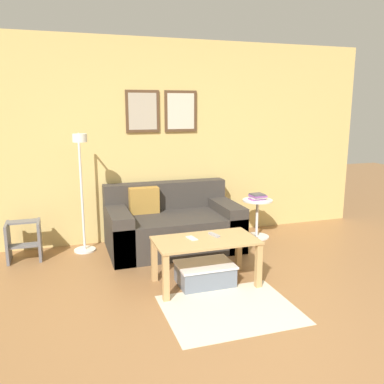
% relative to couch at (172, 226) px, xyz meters
% --- Properties ---
extents(ground_plane, '(16.00, 16.00, 0.00)m').
position_rel_couch_xyz_m(ground_plane, '(0.10, -2.41, -0.28)').
color(ground_plane, olive).
extents(wall_back, '(5.60, 0.09, 2.55)m').
position_rel_couch_xyz_m(wall_back, '(0.10, 0.50, 1.01)').
color(wall_back, '#D6B76B').
rests_on(wall_back, ground_plane).
extents(area_rug, '(1.12, 0.89, 0.01)m').
position_rel_couch_xyz_m(area_rug, '(0.05, -1.69, -0.27)').
color(area_rug, beige).
rests_on(area_rug, ground_plane).
extents(couch, '(1.58, 0.94, 0.77)m').
position_rel_couch_xyz_m(couch, '(0.00, 0.00, 0.00)').
color(couch, '#38332D').
rests_on(couch, ground_plane).
extents(coffee_table, '(1.00, 0.53, 0.46)m').
position_rel_couch_xyz_m(coffee_table, '(0.03, -1.13, 0.09)').
color(coffee_table, tan).
rests_on(coffee_table, ground_plane).
extents(storage_bin, '(0.55, 0.39, 0.21)m').
position_rel_couch_xyz_m(storage_bin, '(0.02, -1.13, -0.17)').
color(storage_bin, slate).
rests_on(storage_bin, ground_plane).
extents(floor_lamp, '(0.26, 0.47, 1.43)m').
position_rel_couch_xyz_m(floor_lamp, '(-1.04, 0.08, 0.58)').
color(floor_lamp, white).
rests_on(floor_lamp, ground_plane).
extents(side_table, '(0.39, 0.39, 0.51)m').
position_rel_couch_xyz_m(side_table, '(1.18, 0.04, 0.04)').
color(side_table, white).
rests_on(side_table, ground_plane).
extents(book_stack, '(0.22, 0.19, 0.08)m').
position_rel_couch_xyz_m(book_stack, '(1.18, 0.05, 0.28)').
color(book_stack, '#8C4C93').
rests_on(book_stack, side_table).
extents(remote_control, '(0.08, 0.16, 0.02)m').
position_rel_couch_xyz_m(remote_control, '(0.15, -1.05, 0.19)').
color(remote_control, '#99999E').
rests_on(remote_control, coffee_table).
extents(cell_phone, '(0.09, 0.15, 0.01)m').
position_rel_couch_xyz_m(cell_phone, '(-0.09, -1.06, 0.19)').
color(cell_phone, silver).
rests_on(cell_phone, coffee_table).
extents(step_stool, '(0.37, 0.32, 0.44)m').
position_rel_couch_xyz_m(step_stool, '(-1.71, 0.12, -0.04)').
color(step_stool, slate).
rests_on(step_stool, ground_plane).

